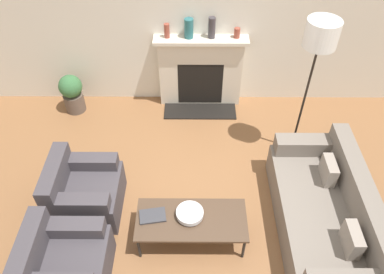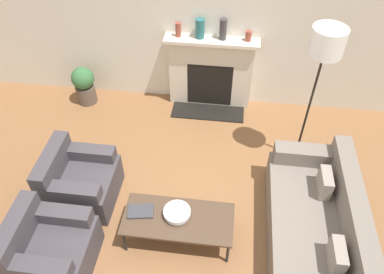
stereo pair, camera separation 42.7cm
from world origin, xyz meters
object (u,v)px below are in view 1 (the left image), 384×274
object	(u,v)px
coffee_table	(191,220)
mantel_vase_left	(167,31)
book	(153,216)
floor_lamp	(319,45)
potted_plant	(72,93)
mantel_vase_center_left	(189,28)
mantel_vase_center_right	(212,28)
bowl	(190,213)
armchair_far	(84,192)
couch	(326,216)
mantel_vase_right	(237,33)
armchair_near	(65,265)
fireplace	(200,72)

from	to	relation	value
coffee_table	mantel_vase_left	bearing A→B (deg)	98.16
book	floor_lamp	world-z (taller)	floor_lamp
coffee_table	potted_plant	bearing A→B (deg)	128.94
mantel_vase_center_left	potted_plant	xyz separation A→B (m)	(-1.84, -0.24, -0.97)
mantel_vase_center_left	mantel_vase_center_right	size ratio (longest dim) A/B	0.93
mantel_vase_center_left	bowl	bearing A→B (deg)	-89.20
mantel_vase_left	mantel_vase_center_right	world-z (taller)	mantel_vase_center_right
armchair_far	floor_lamp	world-z (taller)	floor_lamp
potted_plant	couch	bearing A→B (deg)	-33.02
armchair_far	couch	bearing A→B (deg)	-96.37
couch	mantel_vase_right	distance (m)	2.80
potted_plant	floor_lamp	bearing A→B (deg)	-14.29
mantel_vase_left	mantel_vase_right	xyz separation A→B (m)	(1.01, 0.00, -0.03)
mantel_vase_right	mantel_vase_center_left	bearing A→B (deg)	180.00
armchair_near	couch	bearing A→B (deg)	-77.91
mantel_vase_center_left	mantel_vase_center_right	world-z (taller)	mantel_vase_center_right
fireplace	armchair_far	xyz separation A→B (m)	(-1.43, -2.14, -0.27)
book	mantel_vase_left	xyz separation A→B (m)	(0.06, 2.55, 0.88)
bowl	potted_plant	xyz separation A→B (m)	(-1.87, 2.30, -0.09)
couch	mantel_vase_center_left	distance (m)	3.11
bowl	mantel_vase_right	distance (m)	2.75
fireplace	floor_lamp	xyz separation A→B (m)	(1.33, -1.08, 1.13)
armchair_far	bowl	bearing A→B (deg)	-106.58
bowl	mantel_vase_center_left	bearing A→B (deg)	90.80
mantel_vase_center_right	potted_plant	world-z (taller)	mantel_vase_center_right
bowl	mantel_vase_right	size ratio (longest dim) A/B	2.06
couch	potted_plant	xyz separation A→B (m)	(-3.43, 2.23, 0.04)
mantel_vase_center_right	bowl	bearing A→B (deg)	-96.61
fireplace	couch	size ratio (longest dim) A/B	0.69
couch	book	size ratio (longest dim) A/B	6.43
armchair_far	floor_lamp	size ratio (longest dim) A/B	0.40
armchair_far	mantel_vase_center_left	world-z (taller)	mantel_vase_center_left
coffee_table	potted_plant	world-z (taller)	potted_plant
couch	book	xyz separation A→B (m)	(-1.98, -0.08, 0.09)
mantel_vase_center_right	potted_plant	xyz separation A→B (m)	(-2.17, -0.24, -0.99)
armchair_near	potted_plant	xyz separation A→B (m)	(-0.58, 2.84, 0.04)
fireplace	bowl	distance (m)	2.53
mantel_vase_center_left	fireplace	bearing A→B (deg)	-4.55
couch	mantel_vase_center_right	bearing A→B (deg)	-152.87
armchair_near	floor_lamp	bearing A→B (deg)	-54.23
fireplace	mantel_vase_right	world-z (taller)	mantel_vase_right
bowl	mantel_vase_center_right	world-z (taller)	mantel_vase_center_right
mantel_vase_left	book	bearing A→B (deg)	-91.41
mantel_vase_left	potted_plant	xyz separation A→B (m)	(-1.52, -0.24, -0.94)
book	mantel_vase_right	xyz separation A→B (m)	(1.07, 2.55, 0.85)
mantel_vase_right	floor_lamp	bearing A→B (deg)	-53.33
couch	coffee_table	size ratio (longest dim) A/B	1.65
mantel_vase_right	potted_plant	bearing A→B (deg)	-174.55
bowl	mantel_vase_center_left	distance (m)	2.69
coffee_table	floor_lamp	size ratio (longest dim) A/B	0.62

